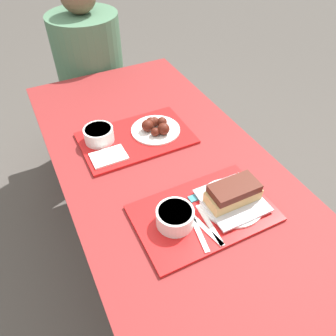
# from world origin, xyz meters

# --- Properties ---
(ground_plane) EXTENTS (12.00, 12.00, 0.00)m
(ground_plane) POSITION_xyz_m (0.00, 0.00, 0.00)
(ground_plane) COLOR #4C4742
(picnic_table) EXTENTS (0.79, 1.74, 0.73)m
(picnic_table) POSITION_xyz_m (0.00, 0.00, 0.64)
(picnic_table) COLOR maroon
(picnic_table) RESTS_ON ground_plane
(picnic_bench_far) EXTENTS (0.75, 0.28, 0.47)m
(picnic_bench_far) POSITION_xyz_m (0.00, 1.09, 0.39)
(picnic_bench_far) COLOR maroon
(picnic_bench_far) RESTS_ON ground_plane
(tray_near) EXTENTS (0.46, 0.29, 0.01)m
(tray_near) POSITION_xyz_m (-0.00, -0.23, 0.73)
(tray_near) COLOR red
(tray_near) RESTS_ON picnic_table
(tray_far) EXTENTS (0.46, 0.29, 0.01)m
(tray_far) POSITION_xyz_m (-0.05, 0.23, 0.73)
(tray_far) COLOR red
(tray_far) RESTS_ON picnic_table
(bowl_coleslaw_near) EXTENTS (0.12, 0.12, 0.06)m
(bowl_coleslaw_near) POSITION_xyz_m (-0.11, -0.23, 0.77)
(bowl_coleslaw_near) COLOR white
(bowl_coleslaw_near) RESTS_ON tray_near
(brisket_sandwich_plate) EXTENTS (0.22, 0.22, 0.08)m
(brisket_sandwich_plate) POSITION_xyz_m (0.10, -0.24, 0.77)
(brisket_sandwich_plate) COLOR white
(brisket_sandwich_plate) RESTS_ON tray_near
(plastic_fork_near) EXTENTS (0.05, 0.17, 0.00)m
(plastic_fork_near) POSITION_xyz_m (-0.03, -0.29, 0.74)
(plastic_fork_near) COLOR white
(plastic_fork_near) RESTS_ON tray_near
(plastic_knife_near) EXTENTS (0.03, 0.17, 0.00)m
(plastic_knife_near) POSITION_xyz_m (-0.01, -0.29, 0.74)
(plastic_knife_near) COLOR white
(plastic_knife_near) RESTS_ON tray_near
(plastic_spoon_near) EXTENTS (0.04, 0.17, 0.00)m
(plastic_spoon_near) POSITION_xyz_m (-0.05, -0.29, 0.74)
(plastic_spoon_near) COLOR white
(plastic_spoon_near) RESTS_ON tray_near
(condiment_packet) EXTENTS (0.04, 0.03, 0.01)m
(condiment_packet) POSITION_xyz_m (0.00, -0.17, 0.74)
(condiment_packet) COLOR teal
(condiment_packet) RESTS_ON tray_near
(bowl_coleslaw_far) EXTENTS (0.12, 0.12, 0.06)m
(bowl_coleslaw_far) POSITION_xyz_m (-0.19, 0.28, 0.77)
(bowl_coleslaw_far) COLOR white
(bowl_coleslaw_far) RESTS_ON tray_far
(wings_plate_far) EXTENTS (0.21, 0.21, 0.06)m
(wings_plate_far) POSITION_xyz_m (0.04, 0.23, 0.76)
(wings_plate_far) COLOR white
(wings_plate_far) RESTS_ON tray_far
(napkin_far) EXTENTS (0.14, 0.09, 0.01)m
(napkin_far) POSITION_xyz_m (-0.19, 0.16, 0.74)
(napkin_far) COLOR white
(napkin_far) RESTS_ON tray_far
(person_seated_across) EXTENTS (0.40, 0.40, 0.70)m
(person_seated_across) POSITION_xyz_m (-0.00, 1.09, 0.75)
(person_seated_across) COLOR #477051
(person_seated_across) RESTS_ON picnic_bench_far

